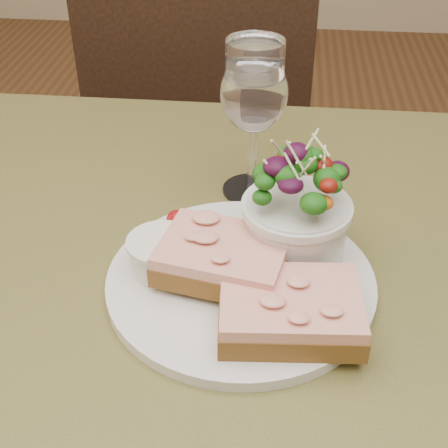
# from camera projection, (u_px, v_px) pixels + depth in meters

# --- Properties ---
(cafe_table) EXTENTS (0.80, 0.80, 0.75)m
(cafe_table) POSITION_uv_depth(u_px,v_px,m) (222.00, 340.00, 0.70)
(cafe_table) COLOR #4D4621
(cafe_table) RESTS_ON ground
(chair_far) EXTENTS (0.44, 0.44, 0.90)m
(chair_far) POSITION_uv_depth(u_px,v_px,m) (207.00, 215.00, 1.51)
(chair_far) COLOR black
(chair_far) RESTS_ON ground
(dinner_plate) EXTENTS (0.27, 0.27, 0.01)m
(dinner_plate) POSITION_uv_depth(u_px,v_px,m) (241.00, 281.00, 0.62)
(dinner_plate) COLOR silver
(dinner_plate) RESTS_ON cafe_table
(sandwich_front) EXTENTS (0.13, 0.10, 0.03)m
(sandwich_front) POSITION_uv_depth(u_px,v_px,m) (290.00, 310.00, 0.56)
(sandwich_front) COLOR #4F2B15
(sandwich_front) RESTS_ON dinner_plate
(sandwich_back) EXTENTS (0.14, 0.11, 0.03)m
(sandwich_back) POSITION_uv_depth(u_px,v_px,m) (223.00, 257.00, 0.60)
(sandwich_back) COLOR #4F2B15
(sandwich_back) RESTS_ON dinner_plate
(ramekin) EXTENTS (0.06, 0.06, 0.04)m
(ramekin) POSITION_uv_depth(u_px,v_px,m) (161.00, 253.00, 0.62)
(ramekin) COLOR silver
(ramekin) RESTS_ON dinner_plate
(salad_bowl) EXTENTS (0.10, 0.10, 0.13)m
(salad_bowl) POSITION_uv_depth(u_px,v_px,m) (297.00, 204.00, 0.61)
(salad_bowl) COLOR silver
(salad_bowl) RESTS_ON dinner_plate
(garnish) EXTENTS (0.05, 0.04, 0.02)m
(garnish) POSITION_uv_depth(u_px,v_px,m) (186.00, 219.00, 0.68)
(garnish) COLOR #13390A
(garnish) RESTS_ON dinner_plate
(wine_glass) EXTENTS (0.08, 0.08, 0.18)m
(wine_glass) POSITION_uv_depth(u_px,v_px,m) (254.00, 98.00, 0.69)
(wine_glass) COLOR white
(wine_glass) RESTS_ON cafe_table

